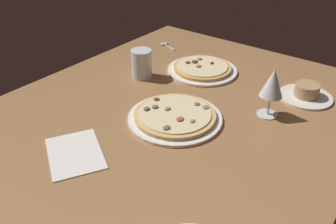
% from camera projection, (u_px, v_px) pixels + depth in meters
% --- Properties ---
extents(dining_table, '(1.50, 1.10, 0.04)m').
position_uv_depth(dining_table, '(161.00, 126.00, 1.11)').
color(dining_table, '#996B42').
rests_on(dining_table, ground).
extents(pizza_main, '(0.30, 0.30, 0.03)m').
position_uv_depth(pizza_main, '(175.00, 116.00, 1.10)').
color(pizza_main, white).
rests_on(pizza_main, dining_table).
extents(pizza_side, '(0.28, 0.28, 0.03)m').
position_uv_depth(pizza_side, '(202.00, 69.00, 1.40)').
color(pizza_side, white).
rests_on(pizza_side, dining_table).
extents(ramekin_on_saucer, '(0.18, 0.18, 0.05)m').
position_uv_depth(ramekin_on_saucer, '(306.00, 93.00, 1.21)').
color(ramekin_on_saucer, silver).
rests_on(ramekin_on_saucer, dining_table).
extents(wine_glass_far, '(0.07, 0.07, 0.16)m').
position_uv_depth(wine_glass_far, '(273.00, 84.00, 1.07)').
color(wine_glass_far, silver).
rests_on(wine_glass_far, dining_table).
extents(water_glass, '(0.08, 0.08, 0.11)m').
position_uv_depth(water_glass, '(142.00, 65.00, 1.34)').
color(water_glass, silver).
rests_on(water_glass, dining_table).
extents(paper_menu, '(0.22, 0.24, 0.00)m').
position_uv_depth(paper_menu, '(75.00, 153.00, 0.96)').
color(paper_menu, white).
rests_on(paper_menu, dining_table).
extents(spoon, '(0.06, 0.11, 0.01)m').
position_uv_depth(spoon, '(166.00, 45.00, 1.64)').
color(spoon, silver).
rests_on(spoon, dining_table).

